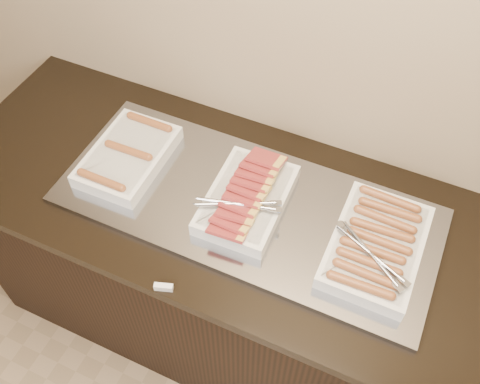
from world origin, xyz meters
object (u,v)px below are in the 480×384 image
object	(u,v)px
counter	(243,276)
dish_right	(376,246)
dish_center	(246,198)
warming_tray	(247,206)
dish_left	(128,156)

from	to	relation	value
counter	dish_right	distance (m)	0.65
counter	dish_center	xyz separation A→B (m)	(0.01, -0.00, 0.50)
dish_right	dish_center	bearing A→B (deg)	-180.00
dish_center	warming_tray	bearing A→B (deg)	95.25
dish_left	dish_center	world-z (taller)	dish_center
warming_tray	dish_center	world-z (taller)	dish_center
dish_center	counter	bearing A→B (deg)	155.67
dish_left	counter	bearing A→B (deg)	-0.92
warming_tray	dish_left	bearing A→B (deg)	-180.00
dish_center	dish_right	size ratio (longest dim) A/B	0.97
warming_tray	dish_center	xyz separation A→B (m)	(0.00, -0.00, 0.05)
warming_tray	dish_left	size ratio (longest dim) A/B	3.44
warming_tray	counter	bearing A→B (deg)	180.00
warming_tray	dish_center	bearing A→B (deg)	-82.91
counter	warming_tray	distance (m)	0.46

